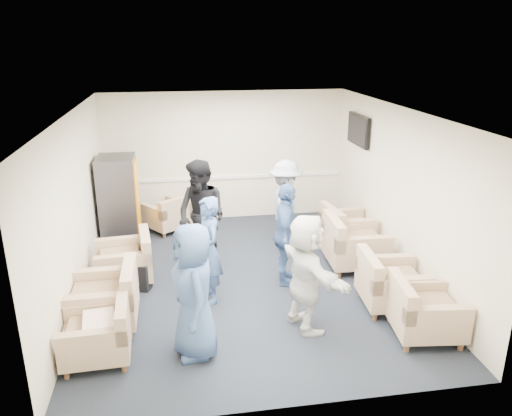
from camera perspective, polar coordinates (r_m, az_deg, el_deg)
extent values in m
plane|color=black|center=(8.17, -1.17, -8.15)|extent=(6.00, 6.00, 0.00)
plane|color=silver|center=(7.34, -1.32, 10.96)|extent=(6.00, 6.00, 0.00)
cube|color=beige|center=(10.52, -3.57, 5.89)|extent=(5.00, 0.02, 2.70)
cube|color=beige|center=(4.93, 3.77, -9.82)|extent=(5.00, 0.02, 2.70)
cube|color=beige|center=(7.73, -19.92, -0.09)|extent=(0.02, 6.00, 2.70)
cube|color=beige|center=(8.36, 16.00, 1.72)|extent=(0.02, 6.00, 2.70)
cube|color=white|center=(10.61, -3.50, 3.50)|extent=(4.98, 0.04, 0.06)
cube|color=black|center=(9.78, 11.64, 8.74)|extent=(0.07, 1.00, 0.58)
cube|color=black|center=(9.77, 11.44, 8.74)|extent=(0.01, 0.92, 0.50)
cube|color=#4A4A51|center=(9.83, 11.80, 7.88)|extent=(0.04, 0.10, 0.25)
cube|color=tan|center=(6.52, -17.74, -14.28)|extent=(0.82, 0.82, 0.26)
cube|color=#88684B|center=(6.43, -17.90, -12.96)|extent=(0.57, 0.53, 0.09)
cube|color=tan|center=(6.32, -15.00, -11.75)|extent=(0.16, 0.80, 0.37)
cube|color=tan|center=(7.14, -17.16, -10.78)|extent=(0.92, 0.92, 0.30)
cube|color=#88684B|center=(7.04, -17.32, -9.33)|extent=(0.64, 0.60, 0.11)
cube|color=tan|center=(6.92, -14.29, -8.04)|extent=(0.16, 0.92, 0.43)
cube|color=tan|center=(8.25, -14.84, -6.50)|extent=(0.94, 0.94, 0.28)
cube|color=#88684B|center=(8.18, -14.95, -5.29)|extent=(0.65, 0.61, 0.10)
cube|color=tan|center=(8.12, -12.53, -4.10)|extent=(0.23, 0.86, 0.40)
cube|color=tan|center=(7.00, 18.80, -11.79)|extent=(0.94, 0.94, 0.28)
cube|color=#88684B|center=(6.91, 18.96, -10.43)|extent=(0.65, 0.61, 0.10)
cube|color=tan|center=(6.72, 16.25, -9.55)|extent=(0.24, 0.86, 0.40)
cube|color=tan|center=(7.56, 15.29, -8.96)|extent=(0.93, 0.93, 0.29)
cube|color=#88684B|center=(7.48, 15.41, -7.64)|extent=(0.64, 0.61, 0.10)
cube|color=tan|center=(7.29, 12.82, -6.76)|extent=(0.21, 0.88, 0.41)
cube|color=tan|center=(8.65, 11.30, -4.79)|extent=(0.99, 0.99, 0.31)
cube|color=#88684B|center=(8.57, 11.39, -3.49)|extent=(0.69, 0.64, 0.11)
cube|color=tan|center=(8.40, 8.88, -2.58)|extent=(0.20, 0.96, 0.45)
cube|color=tan|center=(9.35, 10.60, -3.05)|extent=(0.98, 0.98, 0.29)
cube|color=#88684B|center=(9.28, 10.67, -1.91)|extent=(0.68, 0.64, 0.10)
cube|color=tan|center=(9.07, 8.64, -1.24)|extent=(0.25, 0.89, 0.42)
cube|color=tan|center=(10.28, -10.10, -1.17)|extent=(1.08, 1.08, 0.26)
cube|color=#88684B|center=(10.22, -10.16, -0.26)|extent=(0.72, 0.73, 0.09)
cube|color=tan|center=(9.92, -9.11, 0.06)|extent=(0.70, 0.56, 0.37)
cube|color=#4A4A51|center=(9.56, -15.39, 0.73)|extent=(0.67, 0.80, 1.69)
cube|color=#EF4D04|center=(9.50, -13.39, 1.32)|extent=(0.02, 0.68, 1.35)
cube|color=black|center=(9.73, -13.06, -2.63)|extent=(0.02, 0.40, 0.11)
cube|color=black|center=(7.98, -13.06, -7.65)|extent=(0.35, 0.31, 0.43)
sphere|color=black|center=(7.90, -13.17, -6.40)|extent=(0.21, 0.21, 0.21)
cube|color=white|center=(6.39, -17.51, -12.42)|extent=(0.42, 0.52, 0.14)
imported|color=#3A588D|center=(6.06, -7.13, -9.45)|extent=(0.68, 0.91, 1.70)
imported|color=#3A588D|center=(7.26, -5.47, -4.85)|extent=(0.51, 0.66, 1.60)
imported|color=black|center=(8.23, -6.23, -0.96)|extent=(1.14, 1.14, 1.87)
imported|color=silver|center=(9.06, 3.38, 0.32)|extent=(0.79, 1.16, 1.66)
imported|color=#3A588D|center=(7.74, 3.43, -3.09)|extent=(0.60, 1.03, 1.64)
imported|color=white|center=(6.59, 5.74, -7.37)|extent=(0.84, 1.57, 1.61)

